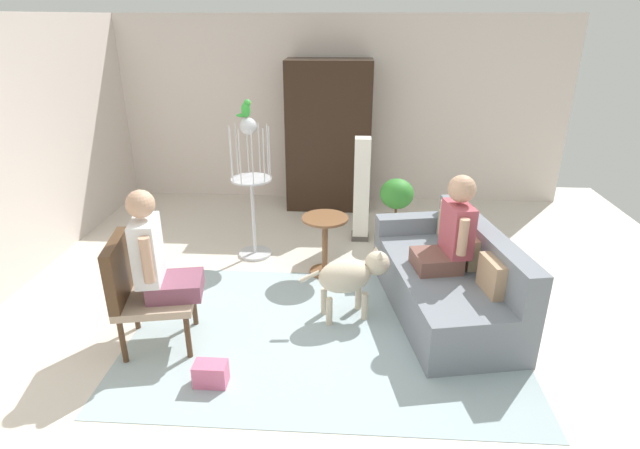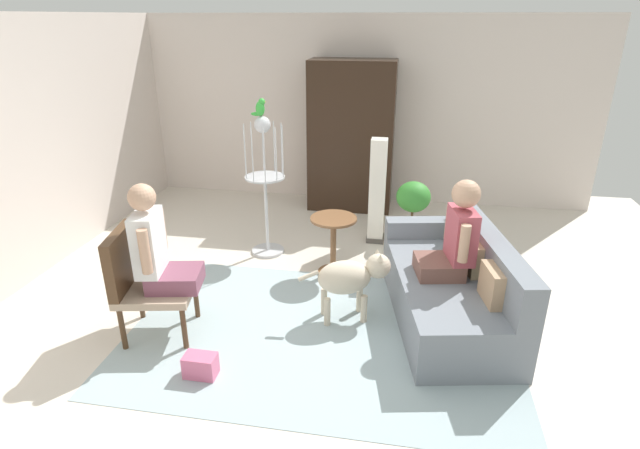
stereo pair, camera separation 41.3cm
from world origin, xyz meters
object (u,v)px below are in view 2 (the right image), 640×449
Objects in this scene: round_end_table at (333,240)px; potted_plant at (413,206)px; person_on_armchair at (156,248)px; bird_cage_stand at (265,182)px; column_lamp at (377,192)px; armoire_cabinet at (351,137)px; dog at (351,277)px; person_on_couch at (455,237)px; couch at (452,287)px; armchair at (141,277)px; parrot at (260,108)px; handbag at (201,366)px.

potted_plant is at bearing 49.94° from round_end_table.
bird_cage_stand reaches higher than person_on_armchair.
bird_cage_stand is at bearing -156.11° from column_lamp.
person_on_armchair is 0.44× the size of armoire_cabinet.
potted_plant is at bearing 47.68° from person_on_armchair.
bird_cage_stand reaches higher than dog.
round_end_table is 0.41× the size of bird_cage_stand.
person_on_couch reaches higher than potted_plant.
couch is 2.49m from person_on_armchair.
couch is at bearing 15.31° from armchair.
person_on_armchair is 1.81m from round_end_table.
parrot reaches higher than potted_plant.
column_lamp is 5.15× the size of handbag.
armoire_cabinet reaches higher than potted_plant.
person_on_couch is 0.42× the size of armoire_cabinet.
bird_cage_stand is (-1.07, 1.16, 0.42)m from dog.
armoire_cabinet is at bearing 65.29° from parrot.
round_end_table is 3.47× the size of parrot.
dog is (1.49, 0.48, -0.38)m from person_on_armchair.
dog is at bearing 17.33° from armchair.
round_end_table is 2.62× the size of handbag.
couch is 1.29m from round_end_table.
parrot reaches higher than round_end_table.
column_lamp is at bearing -175.04° from potted_plant.
handbag is (-1.86, -1.14, -0.21)m from couch.
armoire_cabinet is at bearing 114.55° from couch.
couch is 2.19m from handbag.
bird_cage_stand is 1.72m from potted_plant.
round_end_table is at bearing -88.21° from armoire_cabinet.
parrot reaches higher than dog.
bird_cage_stand reaches higher than couch.
handbag is at bearing -99.98° from armoire_cabinet.
dog is (0.27, -0.79, 0.03)m from round_end_table.
armoire_cabinet reaches higher than column_lamp.
potted_plant is (2.16, 2.23, -0.07)m from armchair.
column_lamp is (0.10, 1.68, 0.20)m from dog.
dog is 0.39× the size of armoire_cabinet.
couch is at bearing 15.59° from person_on_armchair.
person_on_armchair is at bearing -104.35° from bird_cage_stand.
bird_cage_stand is at bearing 152.95° from couch.
parrot is (-1.08, 1.16, 1.21)m from dog.
round_end_table is 1.22m from potted_plant.
bird_cage_stand is (-1.91, 1.02, 0.04)m from person_on_couch.
parrot is 2.62m from handbag.
couch is at bearing 11.35° from dog.
parrot reaches higher than bird_cage_stand.
potted_plant is 3.11× the size of handbag.
bird_cage_stand is at bearing 132.58° from dog.
armoire_cabinet is (-0.33, 2.80, 0.58)m from dog.
handbag is at bearing -135.87° from dog.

